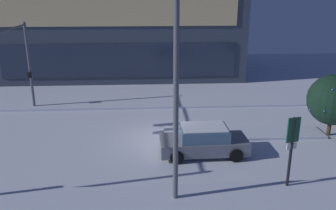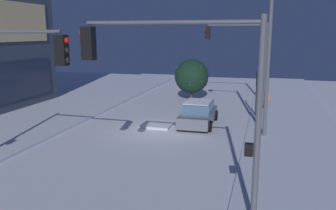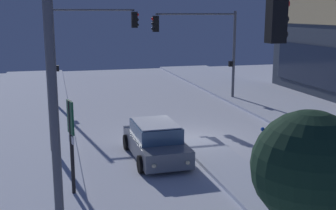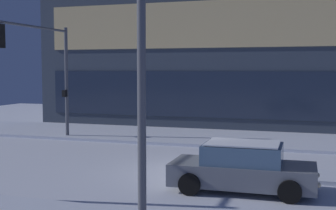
# 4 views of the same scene
# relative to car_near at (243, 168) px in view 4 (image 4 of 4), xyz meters

# --- Properties ---
(ground) EXTENTS (52.00, 52.00, 0.00)m
(ground) POSITION_rel_car_near_xyz_m (-2.12, 2.05, -0.71)
(ground) COLOR silver
(curb_strip_far) EXTENTS (52.00, 5.20, 0.14)m
(curb_strip_far) POSITION_rel_car_near_xyz_m (-2.12, 9.73, -0.64)
(curb_strip_far) COLOR silver
(curb_strip_far) RESTS_ON ground
(median_strip) EXTENTS (9.00, 1.80, 0.14)m
(median_strip) POSITION_rel_car_near_xyz_m (2.68, 2.35, -0.64)
(median_strip) COLOR silver
(median_strip) RESTS_ON ground
(car_near) EXTENTS (4.44, 2.12, 1.49)m
(car_near) POSITION_rel_car_near_xyz_m (0.00, 0.00, 0.00)
(car_near) COLOR slate
(car_near) RESTS_ON ground
(traffic_light_corner_far_left) EXTENTS (0.32, 5.75, 5.88)m
(traffic_light_corner_far_left) POSITION_rel_car_near_xyz_m (-10.64, 5.65, 3.41)
(traffic_light_corner_far_left) COLOR #565960
(traffic_light_corner_far_left) RESTS_ON ground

